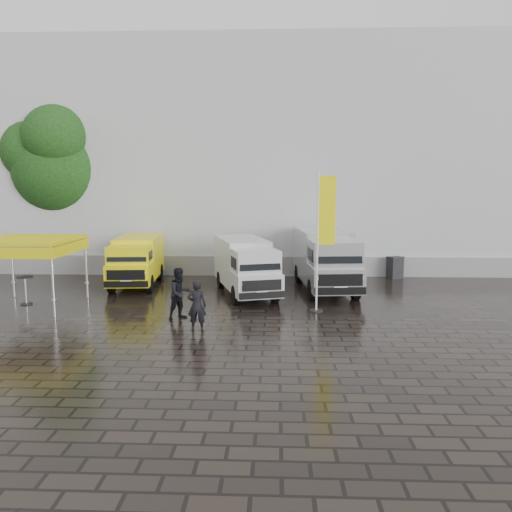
{
  "coord_description": "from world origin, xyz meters",
  "views": [
    {
      "loc": [
        -0.58,
        -17.14,
        4.57
      ],
      "look_at": [
        -1.36,
        2.2,
        1.83
      ],
      "focal_mm": 35.0,
      "sensor_mm": 36.0,
      "label": 1
    }
  ],
  "objects": [
    {
      "name": "flagpole",
      "position": [
        1.09,
        0.77,
        2.87
      ],
      "size": [
        0.88,
        0.5,
        5.12
      ],
      "color": "black",
      "rests_on": "ground"
    },
    {
      "name": "ground",
      "position": [
        0.0,
        0.0,
        0.0
      ],
      "size": [
        120.0,
        120.0,
        0.0
      ],
      "primitive_type": "plane",
      "color": "black",
      "rests_on": "ground"
    },
    {
      "name": "canopy_tent",
      "position": [
        -9.86,
        1.05,
        2.46
      ],
      "size": [
        3.28,
        3.28,
        2.62
      ],
      "color": "silver",
      "rests_on": "ground"
    },
    {
      "name": "cocktail_table",
      "position": [
        -10.25,
        1.37,
        0.55
      ],
      "size": [
        0.6,
        0.6,
        1.09
      ],
      "primitive_type": "cylinder",
      "color": "black",
      "rests_on": "ground"
    },
    {
      "name": "van_white",
      "position": [
        -1.86,
        3.54,
        1.15
      ],
      "size": [
        3.22,
        5.6,
        2.3
      ],
      "primitive_type": null,
      "rotation": [
        0.0,
        0.0,
        0.29
      ],
      "color": "silver",
      "rests_on": "ground"
    },
    {
      "name": "person_tent",
      "position": [
        -3.87,
        -0.46,
        0.89
      ],
      "size": [
        1.09,
        1.08,
        1.78
      ],
      "primitive_type": "imported",
      "rotation": [
        0.0,
        0.0,
        0.74
      ],
      "color": "black",
      "rests_on": "ground"
    },
    {
      "name": "person_front",
      "position": [
        -3.06,
        -1.92,
        0.82
      ],
      "size": [
        0.6,
        0.4,
        1.65
      ],
      "primitive_type": "imported",
      "rotation": [
        0.0,
        0.0,
        3.15
      ],
      "color": "black",
      "rests_on": "ground"
    },
    {
      "name": "tree",
      "position": [
        -12.14,
        9.44,
        5.72
      ],
      "size": [
        4.96,
        4.96,
        8.91
      ],
      "color": "black",
      "rests_on": "ground"
    },
    {
      "name": "van_yellow",
      "position": [
        -6.95,
        5.14,
        1.1
      ],
      "size": [
        2.25,
        4.91,
        2.2
      ],
      "primitive_type": null,
      "rotation": [
        0.0,
        0.0,
        0.09
      ],
      "color": "yellow",
      "rests_on": "ground"
    },
    {
      "name": "exhibition_hall",
      "position": [
        2.0,
        16.0,
        6.0
      ],
      "size": [
        44.0,
        16.0,
        12.0
      ],
      "primitive_type": "cube",
      "color": "silver",
      "rests_on": "ground"
    },
    {
      "name": "van_silver",
      "position": [
        1.56,
        4.53,
        1.3
      ],
      "size": [
        2.61,
        6.19,
        2.61
      ],
      "primitive_type": null,
      "rotation": [
        0.0,
        0.0,
        0.1
      ],
      "color": "silver",
      "rests_on": "ground"
    },
    {
      "name": "hall_plinth",
      "position": [
        2.0,
        7.95,
        0.5
      ],
      "size": [
        44.0,
        0.15,
        1.0
      ],
      "primitive_type": "cube",
      "color": "gray",
      "rests_on": "ground"
    },
    {
      "name": "wheelie_bin",
      "position": [
        5.34,
        7.55,
        0.54
      ],
      "size": [
        0.83,
        0.83,
        1.08
      ],
      "primitive_type": "cube",
      "rotation": [
        0.0,
        0.0,
        0.34
      ],
      "color": "black",
      "rests_on": "ground"
    }
  ]
}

